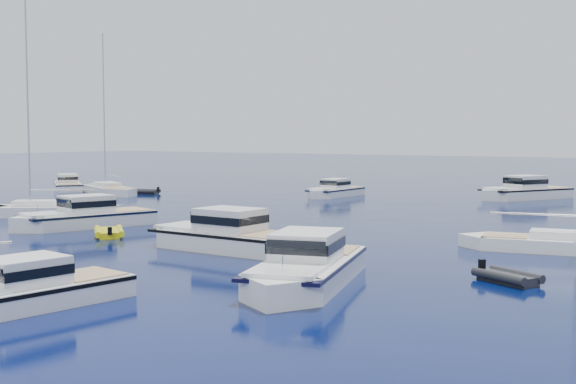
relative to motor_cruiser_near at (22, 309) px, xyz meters
The scene contains 13 objects.
motor_cruiser_near is the anchor object (origin of this frame).
motor_cruiser_right 10.59m from the motor_cruiser_near, 56.99° to the left, with size 3.18×10.38×2.72m, color white, non-canonical shape.
motor_cruiser_left 23.15m from the motor_cruiser_near, 135.25° to the left, with size 3.10×10.12×2.66m, color silver, non-canonical shape.
motor_cruiser_centre 14.48m from the motor_cruiser_near, 100.71° to the left, with size 3.25×10.61×2.79m, color silver, non-canonical shape.
motor_cruiser_far_l 58.09m from the motor_cruiser_near, 140.04° to the left, with size 2.69×8.79×2.31m, color white, non-canonical shape.
motor_cruiser_distant 54.48m from the motor_cruiser_near, 89.82° to the left, with size 3.31×10.82×2.84m, color silver, non-canonical shape.
motor_cruiser_horizon 49.38m from the motor_cruiser_near, 108.87° to the left, with size 2.61×8.54×2.24m, color white, non-canonical shape.
sailboat_mid_l 31.00m from the motor_cruiser_near, 141.52° to the left, with size 2.98×11.46×16.85m, color white, non-canonical shape.
sailboat_centre 26.10m from the motor_cruiser_near, 63.91° to the left, with size 2.67×10.28×15.12m, color white, non-canonical shape.
sailboat_far_l 51.74m from the motor_cruiser_near, 135.31° to the left, with size 3.03×11.64×17.11m, color silver, non-canonical shape.
tender_yellow 18.65m from the motor_cruiser_near, 129.58° to the left, with size 1.99×3.63×0.95m, color yellow, non-canonical shape.
tender_grey_near 18.55m from the motor_cruiser_near, 49.14° to the left, with size 1.63×2.83×0.95m, color black, non-canonical shape.
tender_grey_far 51.24m from the motor_cruiser_near, 131.36° to the left, with size 1.84×3.29×0.95m, color black, non-canonical shape.
Camera 1 is at (30.02, -13.22, 5.88)m, focal length 46.17 mm.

